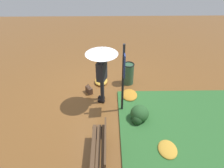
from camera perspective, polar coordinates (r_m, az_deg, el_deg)
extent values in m
plane|color=brown|center=(7.52, -2.45, -2.96)|extent=(18.00, 18.00, 0.00)
cube|color=#2D662D|center=(6.31, 21.55, -15.05)|extent=(4.80, 4.00, 0.05)
cylinder|color=black|center=(7.09, -2.61, -1.25)|extent=(0.12, 0.12, 0.86)
cylinder|color=black|center=(6.95, -2.64, -2.12)|extent=(0.12, 0.12, 0.86)
cube|color=black|center=(7.33, -2.84, -3.71)|extent=(0.18, 0.24, 0.08)
cube|color=black|center=(7.19, -2.87, -4.60)|extent=(0.18, 0.24, 0.08)
cube|color=#232328|center=(6.60, -2.79, 3.55)|extent=(0.44, 0.35, 0.64)
sphere|color=#8C664C|center=(6.37, -2.91, 7.08)|extent=(0.20, 0.20, 0.20)
ellipsoid|color=black|center=(6.36, -2.92, 7.32)|extent=(0.20, 0.20, 0.15)
cylinder|color=#232328|center=(6.68, -3.02, 6.04)|extent=(0.18, 0.13, 0.18)
cylinder|color=#232328|center=(6.60, -3.14, 6.56)|extent=(0.24, 0.11, 0.33)
cube|color=black|center=(6.46, -3.06, 7.29)|extent=(0.07, 0.04, 0.14)
cylinder|color=#232328|center=(6.34, -2.84, 4.63)|extent=(0.11, 0.10, 0.09)
cylinder|color=#232328|center=(6.31, -2.77, 5.41)|extent=(0.10, 0.09, 0.23)
cylinder|color=#A5A5AD|center=(6.16, -2.80, 7.99)|extent=(0.02, 0.02, 0.41)
cone|color=silver|center=(6.12, -2.83, 8.78)|extent=(0.96, 0.96, 0.16)
sphere|color=#A5A5AD|center=(6.07, -2.86, 9.71)|extent=(0.02, 0.02, 0.02)
cylinder|color=black|center=(6.21, 2.96, 0.99)|extent=(0.07, 0.07, 2.30)
cube|color=navy|center=(5.92, 3.27, 5.41)|extent=(0.44, 0.04, 0.70)
cube|color=silver|center=(5.92, 3.45, 5.41)|extent=(0.38, 0.01, 0.64)
cube|color=#4C3323|center=(7.59, -6.19, -1.62)|extent=(0.33, 0.28, 0.24)
torus|color=#4C3323|center=(7.49, -6.27, -0.63)|extent=(0.16, 0.11, 0.18)
cube|color=black|center=(5.93, -3.38, -13.00)|extent=(0.06, 0.36, 0.44)
cube|color=#513823|center=(5.34, -5.03, -16.38)|extent=(1.40, 0.10, 0.04)
cube|color=#513823|center=(5.33, -3.69, -16.39)|extent=(1.40, 0.10, 0.04)
cube|color=#513823|center=(5.33, -2.34, -16.39)|extent=(1.40, 0.10, 0.04)
cube|color=#513823|center=(5.25, -1.80, -15.71)|extent=(1.40, 0.04, 0.10)
cube|color=#513823|center=(5.14, -1.83, -14.72)|extent=(1.40, 0.04, 0.10)
cylinder|color=#2D5138|center=(7.92, 4.40, 2.69)|extent=(0.40, 0.40, 0.80)
torus|color=black|center=(7.70, 4.54, 5.30)|extent=(0.42, 0.42, 0.04)
ellipsoid|color=#285628|center=(6.47, 7.43, -7.85)|extent=(0.55, 0.55, 0.50)
ellipsoid|color=#1E421E|center=(6.40, 6.82, -9.42)|extent=(0.33, 0.33, 0.33)
ellipsoid|color=#C68428|center=(7.42, 4.72, -2.94)|extent=(0.67, 0.54, 0.15)
ellipsoid|color=gold|center=(8.11, -2.95, 0.80)|extent=(0.61, 0.49, 0.13)
ellipsoid|color=gold|center=(5.94, 14.71, -16.63)|extent=(0.62, 0.50, 0.14)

